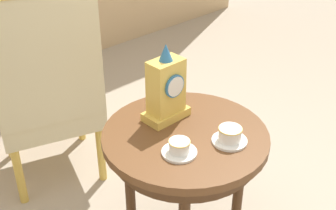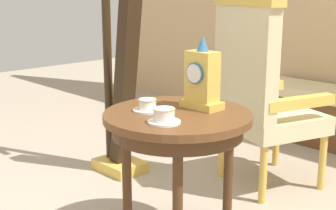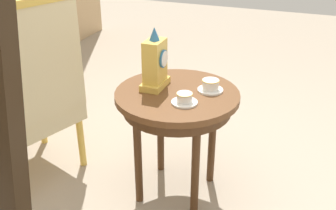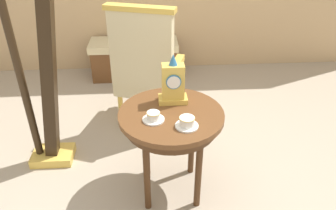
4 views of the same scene
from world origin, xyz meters
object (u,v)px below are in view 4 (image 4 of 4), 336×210
at_px(side_table, 171,123).
at_px(mantel_clock, 173,84).
at_px(teacup_right, 187,122).
at_px(harp, 42,84).
at_px(teacup_left, 153,117).
at_px(window_bench, 134,59).
at_px(armchair, 147,67).

distance_m(side_table, mantel_clock, 0.26).
relative_size(side_table, teacup_right, 4.85).
bearing_deg(harp, mantel_clock, -15.51).
xyz_separation_m(teacup_left, teacup_right, (0.19, -0.08, 0.00)).
bearing_deg(side_table, window_bench, 98.74).
distance_m(teacup_right, armchair, 1.04).
bearing_deg(teacup_left, window_bench, 95.17).
height_order(armchair, harp, harp).
relative_size(teacup_right, window_bench, 0.14).
height_order(teacup_left, mantel_clock, mantel_clock).
bearing_deg(teacup_right, side_table, 116.40).
distance_m(teacup_right, harp, 1.12).
bearing_deg(harp, armchair, 31.38).
height_order(armchair, window_bench, armchair).
bearing_deg(window_bench, side_table, -81.26).
distance_m(harp, window_bench, 1.71).
relative_size(mantel_clock, armchair, 0.29).
xyz_separation_m(mantel_clock, window_bench, (-0.32, 1.78, -0.57)).
distance_m(mantel_clock, window_bench, 1.90).
bearing_deg(side_table, teacup_left, -144.65).
relative_size(armchair, window_bench, 1.11).
distance_m(armchair, harp, 0.88).
bearing_deg(window_bench, armchair, -82.23).
distance_m(teacup_left, window_bench, 2.06).
bearing_deg(window_bench, mantel_clock, -79.94).
height_order(teacup_right, armchair, armchair).
distance_m(teacup_right, mantel_clock, 0.32).
bearing_deg(side_table, harp, 156.51).
bearing_deg(harp, teacup_left, -30.99).
distance_m(side_table, armchair, 0.86).
xyz_separation_m(side_table, mantel_clock, (0.02, 0.13, 0.22)).
bearing_deg(teacup_left, mantel_clock, 57.89).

